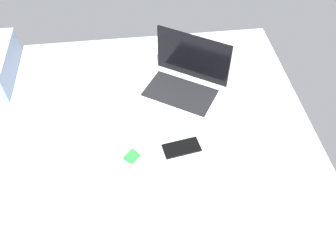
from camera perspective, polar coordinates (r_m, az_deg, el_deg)
bed_mattress at (r=143.17cm, az=-12.75°, el=-6.33°), size 180.00×140.00×18.00cm
laptop at (r=151.88cm, az=2.69°, el=7.07°), size 40.20×37.18×23.00cm
snack_cup at (r=122.77cm, az=-5.15°, el=-6.21°), size 9.02×9.00×12.85cm
cell_phone at (r=133.22cm, az=2.20°, el=-3.54°), size 14.94×9.05×0.80cm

